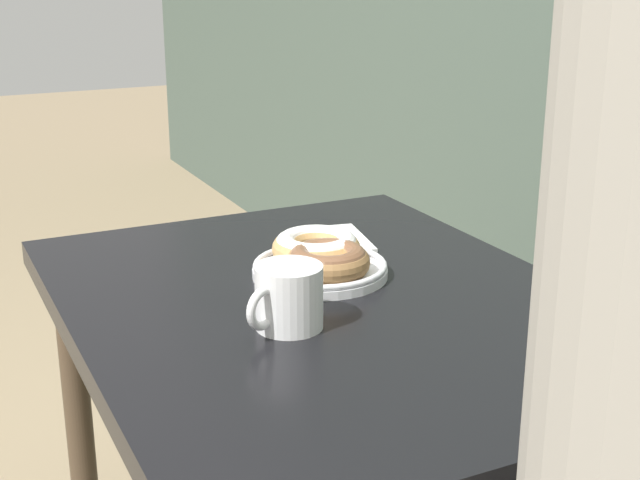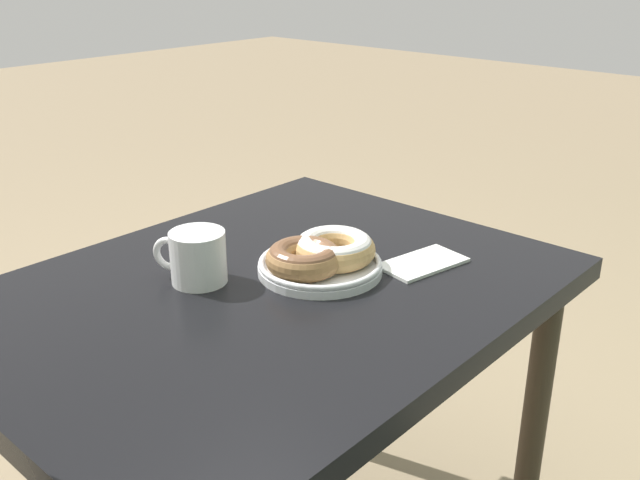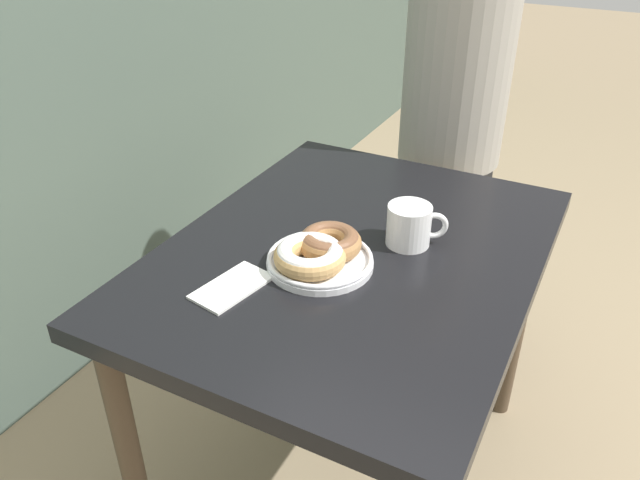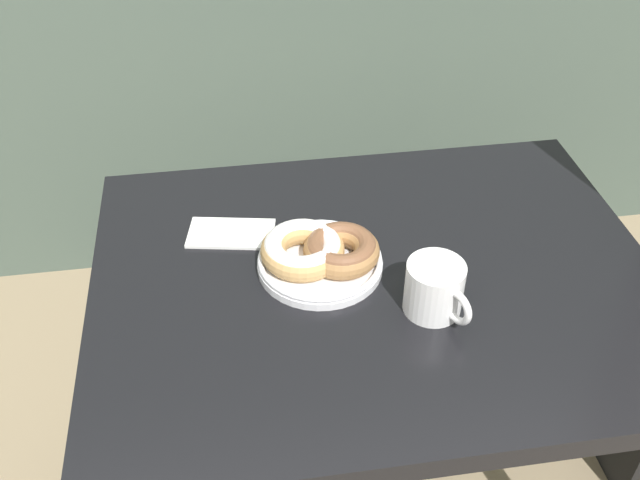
% 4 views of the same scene
% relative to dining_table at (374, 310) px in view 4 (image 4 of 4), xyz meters
% --- Properties ---
extents(dining_table, '(0.96, 0.74, 0.70)m').
position_rel_dining_table_xyz_m(dining_table, '(0.00, 0.00, 0.00)').
color(dining_table, black).
rests_on(dining_table, ground_plane).
extents(donut_plate, '(0.24, 0.21, 0.06)m').
position_rel_dining_table_xyz_m(donut_plate, '(-0.09, 0.03, 0.12)').
color(donut_plate, white).
rests_on(donut_plate, dining_table).
extents(coffee_mug, '(0.09, 0.12, 0.09)m').
position_rel_dining_table_xyz_m(coffee_mug, '(0.07, -0.10, 0.13)').
color(coffee_mug, white).
rests_on(coffee_mug, dining_table).
extents(napkin, '(0.17, 0.11, 0.01)m').
position_rel_dining_table_xyz_m(napkin, '(-0.24, 0.14, 0.09)').
color(napkin, white).
rests_on(napkin, dining_table).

